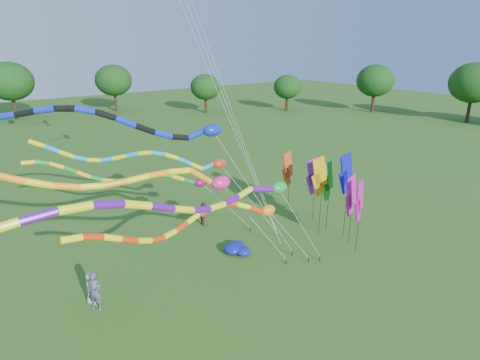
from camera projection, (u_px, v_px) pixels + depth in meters
ground at (298, 298)px, 18.58m from camera, size 160.00×160.00×0.00m
tree_ring at (159, 216)px, 13.40m from camera, size 119.09×120.96×9.69m
tube_kite_red at (208, 219)px, 16.11m from camera, size 12.05×1.76×6.35m
tube_kite_orange at (103, 178)px, 16.73m from camera, size 16.32×4.83×8.05m
tube_kite_purple at (187, 203)px, 14.12m from camera, size 16.28×2.16×7.75m
tube_kite_blue at (121, 123)px, 17.43m from camera, size 14.25×6.00×9.44m
tube_kite_cyan at (155, 159)px, 20.81m from camera, size 11.62×5.24×7.22m
tube_kite_green at (140, 177)px, 22.53m from camera, size 11.11×5.10×5.92m
banner_pole_orange at (319, 177)px, 23.54m from camera, size 1.15×0.32×5.01m
banner_pole_magenta_a at (359, 202)px, 21.48m from camera, size 1.13×0.44×4.41m
banner_pole_green at (327, 181)px, 24.11m from camera, size 1.16×0.18×4.56m
banner_pole_red at (287, 169)px, 27.00m from camera, size 1.16×0.29×4.37m
banner_pole_blue_b at (346, 174)px, 23.11m from camera, size 1.16×0.16×5.29m
banner_pole_violet at (313, 177)px, 25.86m from camera, size 1.16×0.15×4.27m
banner_pole_magenta_b at (351, 196)px, 22.44m from camera, size 1.16×0.27×4.34m
blue_nylon_heap at (240, 250)px, 22.36m from camera, size 1.54×1.62×0.58m
person_a at (92, 288)px, 18.06m from camera, size 0.90×0.85×1.55m
person_b at (95, 291)px, 17.55m from camera, size 0.77×0.79×1.83m
person_c at (204, 213)px, 25.86m from camera, size 0.64×0.79×1.53m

